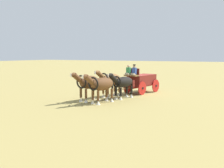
{
  "coord_description": "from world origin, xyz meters",
  "views": [
    {
      "loc": [
        22.84,
        9.05,
        3.55
      ],
      "look_at": [
        4.42,
        -0.78,
        1.2
      ],
      "focal_mm": 42.51,
      "sensor_mm": 36.0,
      "label": 1
    }
  ],
  "objects_px": {
    "draft_horse_rear_off": "(110,80)",
    "draft_horse_lead_off": "(88,83)",
    "draft_horse_rear_near": "(123,83)",
    "show_wagon": "(141,80)",
    "draft_horse_lead_near": "(101,85)"
  },
  "relations": [
    {
      "from": "draft_horse_rear_near",
      "to": "draft_horse_lead_off",
      "type": "height_order",
      "value": "draft_horse_lead_off"
    },
    {
      "from": "draft_horse_rear_off",
      "to": "draft_horse_lead_off",
      "type": "xyz_separation_m",
      "value": [
        2.54,
        -0.51,
        -0.04
      ]
    },
    {
      "from": "show_wagon",
      "to": "draft_horse_rear_near",
      "type": "bearing_deg",
      "value": -1.21
    },
    {
      "from": "draft_horse_rear_near",
      "to": "draft_horse_lead_near",
      "type": "bearing_deg",
      "value": -11.36
    },
    {
      "from": "draft_horse_lead_near",
      "to": "draft_horse_rear_off",
      "type": "bearing_deg",
      "value": -164.78
    },
    {
      "from": "show_wagon",
      "to": "draft_horse_rear_off",
      "type": "xyz_separation_m",
      "value": [
        3.41,
        -1.35,
        0.27
      ]
    },
    {
      "from": "show_wagon",
      "to": "draft_horse_lead_off",
      "type": "bearing_deg",
      "value": -17.35
    },
    {
      "from": "draft_horse_rear_near",
      "to": "draft_horse_rear_off",
      "type": "xyz_separation_m",
      "value": [
        -0.27,
        -1.27,
        0.14
      ]
    },
    {
      "from": "draft_horse_rear_off",
      "to": "draft_horse_lead_off",
      "type": "bearing_deg",
      "value": -11.36
    },
    {
      "from": "draft_horse_lead_off",
      "to": "draft_horse_lead_near",
      "type": "bearing_deg",
      "value": 78.32
    },
    {
      "from": "show_wagon",
      "to": "draft_horse_lead_off",
      "type": "height_order",
      "value": "show_wagon"
    },
    {
      "from": "show_wagon",
      "to": "draft_horse_lead_off",
      "type": "relative_size",
      "value": 1.99
    },
    {
      "from": "draft_horse_rear_near",
      "to": "draft_horse_lead_off",
      "type": "distance_m",
      "value": 2.89
    },
    {
      "from": "show_wagon",
      "to": "draft_horse_rear_off",
      "type": "relative_size",
      "value": 1.86
    },
    {
      "from": "draft_horse_rear_near",
      "to": "draft_horse_lead_near",
      "type": "xyz_separation_m",
      "value": [
        2.53,
        -0.51,
        0.07
      ]
    }
  ]
}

